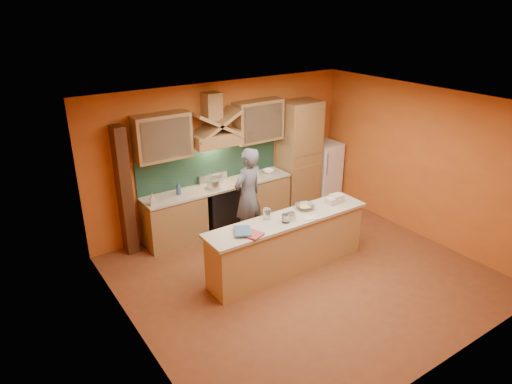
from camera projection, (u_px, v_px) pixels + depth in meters
floor at (303, 275)px, 7.49m from camera, size 5.50×5.00×0.01m
ceiling at (311, 105)px, 6.40m from camera, size 5.50×5.00×0.01m
wall_back at (223, 154)px, 8.85m from camera, size 5.50×0.02×2.80m
wall_front at (452, 271)px, 5.04m from camera, size 5.50×0.02×2.80m
wall_left at (132, 247)px, 5.53m from camera, size 0.02×5.00×2.80m
wall_right at (422, 163)px, 8.37m from camera, size 0.02×5.00×2.80m
base_cabinet_left at (174, 221)px, 8.36m from camera, size 1.10×0.60×0.86m
base_cabinet_right at (260, 197)px, 9.34m from camera, size 1.10×0.60×0.86m
counter_top at (219, 186)px, 8.66m from camera, size 3.00×0.62×0.04m
stove at (219, 208)px, 8.84m from camera, size 0.60×0.58×0.90m
backsplash at (211, 165)px, 8.75m from camera, size 3.00×0.03×0.70m
range_hood at (216, 139)px, 8.34m from camera, size 0.92×0.50×0.24m
hood_chimney at (212, 106)px, 8.19m from camera, size 0.30×0.30×0.50m
upper_cabinet_left at (162, 137)px, 7.81m from camera, size 1.00×0.35×0.80m
upper_cabinet_right at (258, 121)px, 8.85m from camera, size 1.00×0.35×0.80m
pantry_column at (299, 155)px, 9.58m from camera, size 0.80×0.60×2.30m
fridge at (324, 171)px, 10.16m from camera, size 0.58×0.60×1.30m
trim_column_left at (125, 192)px, 7.78m from camera, size 0.20×0.30×2.30m
island_body at (287, 245)px, 7.50m from camera, size 2.80×0.55×0.88m
island_top at (288, 219)px, 7.31m from camera, size 2.90×0.62×0.05m
person at (248, 196)px, 8.24m from camera, size 0.74×0.59×1.80m
pot_large at (214, 185)px, 8.49m from camera, size 0.29×0.29×0.18m
pot_small at (217, 179)px, 8.80m from camera, size 0.27×0.27×0.14m
soap_bottle_a at (152, 200)px, 7.78m from camera, size 0.11×0.11×0.20m
soap_bottle_b at (178, 188)px, 8.20m from camera, size 0.09×0.09×0.24m
bowl_back at (269, 171)px, 9.26m from camera, size 0.30×0.30×0.07m
dish_rack at (251, 174)px, 9.08m from camera, size 0.31×0.28×0.09m
book_lower at (246, 237)px, 6.67m from camera, size 0.35×0.40×0.03m
book_upper at (234, 232)px, 6.80m from camera, size 0.38×0.42×0.03m
jar_large at (267, 214)px, 7.24m from camera, size 0.15×0.15×0.18m
jar_small at (286, 218)px, 7.13m from camera, size 0.15×0.15×0.13m
kitchen_scale at (291, 217)px, 7.22m from camera, size 0.17×0.17×0.11m
mixing_bowl at (305, 207)px, 7.61m from camera, size 0.36×0.36×0.07m
cloth at (310, 218)px, 7.29m from camera, size 0.25×0.22×0.01m
grocery_bag_a at (336, 198)px, 7.84m from camera, size 0.21×0.17×0.14m
grocery_bag_b at (332, 201)px, 7.78m from camera, size 0.19×0.15×0.11m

